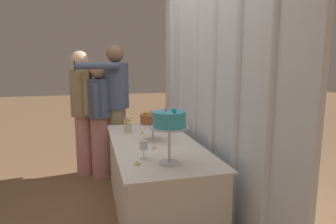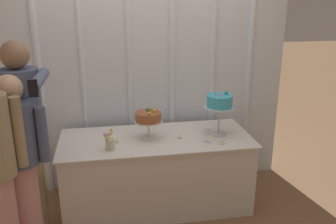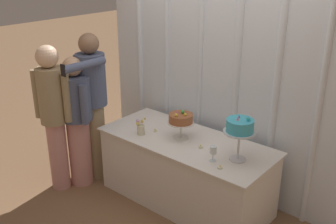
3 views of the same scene
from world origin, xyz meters
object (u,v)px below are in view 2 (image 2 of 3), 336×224
at_px(cake_display_nearleft, 148,118).
at_px(tealight_far_left, 117,142).
at_px(cake_table, 156,172).
at_px(wine_glass, 207,131).
at_px(guest_man_dark_suit, 19,161).
at_px(tealight_near_right, 222,143).
at_px(tealight_near_left, 179,137).
at_px(flower_vase, 109,142).
at_px(guest_girl_blue_dress, 25,133).
at_px(cake_display_nearright, 220,103).

xyz_separation_m(cake_display_nearleft, tealight_far_left, (-0.31, -0.06, -0.20)).
bearing_deg(cake_table, wine_glass, -22.41).
height_order(cake_table, guest_man_dark_suit, guest_man_dark_suit).
xyz_separation_m(cake_table, tealight_near_right, (0.59, -0.26, 0.38)).
distance_m(wine_glass, tealight_near_left, 0.29).
bearing_deg(cake_display_nearleft, tealight_near_left, -9.81).
xyz_separation_m(flower_vase, guest_girl_blue_dress, (-0.69, -0.06, 0.16)).
distance_m(tealight_near_right, guest_girl_blue_dress, 1.75).
bearing_deg(wine_glass, cake_table, 157.59).
height_order(tealight_far_left, guest_man_dark_suit, guest_man_dark_suit).
bearing_deg(cake_display_nearright, tealight_near_left, -175.76).
bearing_deg(tealight_far_left, cake_display_nearright, 1.94).
relative_size(tealight_far_left, tealight_near_left, 0.90).
bearing_deg(flower_vase, tealight_near_left, 12.90).
height_order(wine_glass, tealight_near_right, wine_glass).
xyz_separation_m(cake_table, wine_glass, (0.46, -0.19, 0.48)).
height_order(cake_display_nearright, guest_girl_blue_dress, guest_girl_blue_dress).
relative_size(guest_girl_blue_dress, guest_man_dark_suit, 1.15).
bearing_deg(guest_man_dark_suit, guest_girl_blue_dress, 83.28).
bearing_deg(tealight_near_left, cake_display_nearleft, 170.19).
distance_m(flower_vase, tealight_near_right, 1.05).
distance_m(cake_table, wine_glass, 0.69).
relative_size(tealight_near_left, guest_man_dark_suit, 0.03).
bearing_deg(guest_girl_blue_dress, cake_display_nearright, 7.91).
bearing_deg(flower_vase, guest_man_dark_suit, -158.95).
bearing_deg(wine_glass, cake_display_nearleft, 160.45).
relative_size(cake_display_nearright, wine_glass, 2.99).
height_order(cake_display_nearleft, guest_girl_blue_dress, guest_girl_blue_dress).
height_order(cake_display_nearright, tealight_near_left, cake_display_nearright).
relative_size(cake_display_nearleft, flower_vase, 1.69).
relative_size(flower_vase, guest_man_dark_suit, 0.12).
height_order(cake_table, guest_girl_blue_dress, guest_girl_blue_dress).
height_order(cake_display_nearright, wine_glass, cake_display_nearright).
bearing_deg(tealight_near_right, cake_display_nearright, 81.42).
bearing_deg(tealight_near_right, tealight_near_left, 150.04).
relative_size(cake_table, cake_display_nearleft, 6.00).
bearing_deg(wine_glass, tealight_near_right, -29.72).
bearing_deg(cake_table, tealight_near_left, -13.06).
xyz_separation_m(flower_vase, guest_man_dark_suit, (-0.72, -0.28, 0.00)).
distance_m(cake_display_nearright, guest_girl_blue_dress, 1.79).
bearing_deg(cake_table, tealight_near_right, -24.09).
xyz_separation_m(cake_table, flower_vase, (-0.45, -0.21, 0.45)).
distance_m(tealight_near_left, guest_man_dark_suit, 1.46).
bearing_deg(flower_vase, wine_glass, 0.99).
relative_size(wine_glass, flower_vase, 0.81).
bearing_deg(cake_table, tealight_far_left, -171.71).
xyz_separation_m(tealight_far_left, tealight_near_right, (0.97, -0.21, -0.00)).
distance_m(wine_glass, guest_man_dark_suit, 1.66).
relative_size(cake_display_nearright, tealight_far_left, 11.27).
bearing_deg(cake_display_nearright, guest_girl_blue_dress, -172.09).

